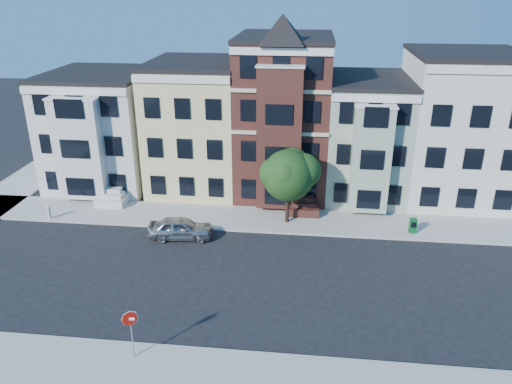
# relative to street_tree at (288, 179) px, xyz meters

# --- Properties ---
(ground) EXTENTS (120.00, 120.00, 0.00)m
(ground) POSITION_rel_street_tree_xyz_m (-0.78, -7.69, -3.44)
(ground) COLOR black
(far_sidewalk) EXTENTS (60.00, 4.00, 0.15)m
(far_sidewalk) POSITION_rel_street_tree_xyz_m (-0.78, 0.31, -3.37)
(far_sidewalk) COLOR #9E9B93
(far_sidewalk) RESTS_ON ground
(near_sidewalk) EXTENTS (60.00, 4.00, 0.15)m
(near_sidewalk) POSITION_rel_street_tree_xyz_m (-0.78, -15.69, -3.37)
(near_sidewalk) COLOR #9E9B93
(near_sidewalk) RESTS_ON ground
(house_white) EXTENTS (8.00, 9.00, 9.00)m
(house_white) POSITION_rel_street_tree_xyz_m (-15.78, 6.81, 1.06)
(house_white) COLOR silver
(house_white) RESTS_ON ground
(house_yellow) EXTENTS (7.00, 9.00, 10.00)m
(house_yellow) POSITION_rel_street_tree_xyz_m (-7.78, 6.81, 1.56)
(house_yellow) COLOR beige
(house_yellow) RESTS_ON ground
(house_brown) EXTENTS (7.00, 9.00, 12.00)m
(house_brown) POSITION_rel_street_tree_xyz_m (-0.78, 6.81, 2.56)
(house_brown) COLOR #3F1D17
(house_brown) RESTS_ON ground
(house_green) EXTENTS (6.00, 9.00, 9.00)m
(house_green) POSITION_rel_street_tree_xyz_m (5.72, 6.81, 1.06)
(house_green) COLOR #93A28B
(house_green) RESTS_ON ground
(house_cream) EXTENTS (8.00, 9.00, 11.00)m
(house_cream) POSITION_rel_street_tree_xyz_m (12.72, 6.81, 2.06)
(house_cream) COLOR silver
(house_cream) RESTS_ON ground
(street_tree) EXTENTS (6.68, 6.68, 6.58)m
(street_tree) POSITION_rel_street_tree_xyz_m (0.00, 0.00, 0.00)
(street_tree) COLOR #27521C
(street_tree) RESTS_ON far_sidewalk
(parked_car) EXTENTS (4.43, 2.13, 1.46)m
(parked_car) POSITION_rel_street_tree_xyz_m (-6.97, -2.95, -2.71)
(parked_car) COLOR #9B9EA2
(parked_car) RESTS_ON ground
(newspaper_box) EXTENTS (0.47, 0.42, 1.02)m
(newspaper_box) POSITION_rel_street_tree_xyz_m (8.60, -0.70, -2.78)
(newspaper_box) COLOR #0C5522
(newspaper_box) RESTS_ON far_sidewalk
(fire_hydrant) EXTENTS (0.30, 0.30, 0.77)m
(fire_hydrant) POSITION_rel_street_tree_xyz_m (-17.06, -1.39, -2.91)
(fire_hydrant) COLOR beige
(fire_hydrant) RESTS_ON far_sidewalk
(stop_sign) EXTENTS (0.78, 0.22, 2.82)m
(stop_sign) POSITION_rel_street_tree_xyz_m (-6.19, -14.64, -1.88)
(stop_sign) COLOR #AB1107
(stop_sign) RESTS_ON near_sidewalk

